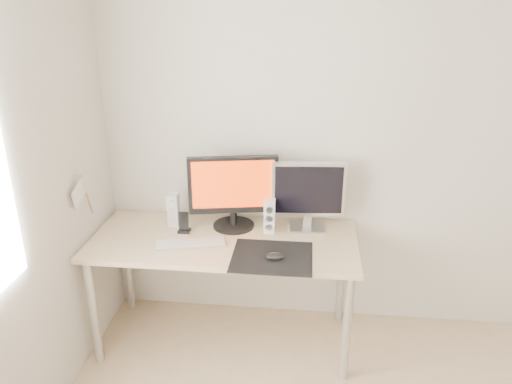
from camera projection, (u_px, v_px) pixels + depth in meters
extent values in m
plane|color=beige|center=(381.00, 143.00, 3.06)|extent=(3.50, 0.00, 3.50)
cube|color=black|center=(272.00, 257.00, 2.79)|extent=(0.45, 0.40, 0.00)
ellipsoid|color=black|center=(275.00, 256.00, 2.75)|extent=(0.10, 0.06, 0.04)
cube|color=#D1B587|center=(224.00, 241.00, 3.01)|extent=(1.60, 0.70, 0.03)
cylinder|color=silver|center=(94.00, 312.00, 2.95)|extent=(0.05, 0.05, 0.70)
cylinder|color=silver|center=(347.00, 329.00, 2.80)|extent=(0.05, 0.05, 0.70)
cylinder|color=silver|center=(128.00, 263.00, 3.48)|extent=(0.05, 0.05, 0.70)
cylinder|color=silver|center=(341.00, 275.00, 3.33)|extent=(0.05, 0.05, 0.70)
cylinder|color=black|center=(234.00, 225.00, 3.16)|extent=(0.30, 0.30, 0.02)
cylinder|color=black|center=(234.00, 215.00, 3.13)|extent=(0.05, 0.05, 0.12)
cube|color=black|center=(233.00, 185.00, 3.05)|extent=(0.55, 0.15, 0.36)
cube|color=#F9460D|center=(233.00, 185.00, 3.02)|extent=(0.49, 0.10, 0.30)
cube|color=#B6B6B8|center=(307.00, 227.00, 3.13)|extent=(0.23, 0.18, 0.01)
cube|color=silver|center=(307.00, 219.00, 3.11)|extent=(0.05, 0.04, 0.10)
cube|color=silver|center=(308.00, 189.00, 3.04)|extent=(0.45, 0.07, 0.34)
cube|color=black|center=(309.00, 190.00, 3.02)|extent=(0.41, 0.04, 0.30)
cube|color=silver|center=(174.00, 209.00, 3.15)|extent=(0.07, 0.08, 0.21)
cylinder|color=#BABABC|center=(173.00, 220.00, 3.13)|extent=(0.04, 0.01, 0.04)
cylinder|color=#B8B8BA|center=(172.00, 212.00, 3.11)|extent=(0.04, 0.01, 0.04)
cylinder|color=silver|center=(171.00, 204.00, 3.09)|extent=(0.04, 0.01, 0.04)
cube|color=white|center=(270.00, 216.00, 3.05)|extent=(0.07, 0.08, 0.21)
cylinder|color=#A9A9AB|center=(269.00, 227.00, 3.04)|extent=(0.04, 0.01, 0.04)
cylinder|color=#AEAEB0|center=(269.00, 219.00, 3.01)|extent=(0.04, 0.01, 0.04)
cylinder|color=#AAAAAC|center=(269.00, 210.00, 2.99)|extent=(0.04, 0.01, 0.04)
cube|color=#AAABAD|center=(191.00, 244.00, 2.93)|extent=(0.44, 0.22, 0.01)
cube|color=silver|center=(190.00, 242.00, 2.93)|extent=(0.41, 0.20, 0.01)
cube|color=black|center=(184.00, 231.00, 3.08)|extent=(0.07, 0.06, 0.02)
cube|color=black|center=(184.00, 221.00, 3.06)|extent=(0.06, 0.03, 0.12)
cylinder|color=#A57F54|center=(86.00, 193.00, 2.90)|extent=(0.01, 0.10, 0.29)
cube|color=white|center=(79.00, 193.00, 2.80)|extent=(0.00, 0.19, 0.15)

